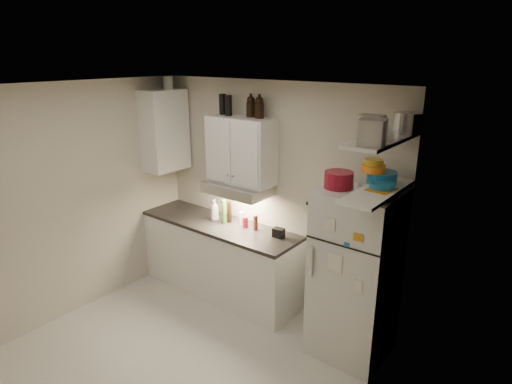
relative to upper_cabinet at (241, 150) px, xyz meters
The scene contains 36 objects.
floor 2.29m from the upper_cabinet, 77.33° to the right, with size 3.20×3.00×0.02m, color silver.
ceiling 1.58m from the upper_cabinet, 77.33° to the right, with size 3.20×3.00×0.02m, color silver.
back_wall 0.63m from the upper_cabinet, 30.26° to the left, with size 3.20×0.02×2.60m, color beige.
left_wall 1.94m from the upper_cabinet, 134.46° to the right, with size 0.02×3.00×2.60m, color beige.
right_wall 2.39m from the upper_cabinet, 34.95° to the right, with size 0.02×3.00×2.60m, color beige.
base_cabinet 1.41m from the upper_cabinet, 151.63° to the right, with size 2.10×0.60×0.88m, color white.
countertop 0.97m from the upper_cabinet, 151.63° to the right, with size 2.10×0.62×0.04m, color #282522.
upper_cabinet is the anchor object (origin of this frame).
side_cabinet 1.15m from the upper_cabinet, behind, with size 0.33×0.55×1.00m, color white.
range_hood 0.44m from the upper_cabinet, 90.00° to the right, with size 0.76×0.46×0.12m, color silver.
fridge 1.84m from the upper_cabinet, ahead, with size 0.70×0.68×1.70m, color silver.
shelf_hi 1.82m from the upper_cabinet, 10.05° to the right, with size 0.30×0.95×0.03m, color white.
shelf_lo 1.78m from the upper_cabinet, 10.05° to the right, with size 0.30×0.95×0.03m, color white.
knife_strip 1.13m from the upper_cabinet, ahead, with size 0.42×0.02×0.03m, color black.
dutch_oven 1.37m from the upper_cabinet, 10.32° to the right, with size 0.26×0.26×0.15m, color maroon.
book_stack 1.80m from the upper_cabinet, ahead, with size 0.19×0.24×0.08m, color #C17A18.
spice_jar 1.56m from the upper_cabinet, ahead, with size 0.05×0.05×0.09m, color silver.
stock_pot 1.89m from the upper_cabinet, ahead, with size 0.25×0.25×0.18m, color silver.
tin_a 1.79m from the upper_cabinet, 13.40° to the right, with size 0.19×0.17×0.19m, color #AAAAAD.
tin_b 1.97m from the upper_cabinet, 19.58° to the right, with size 0.20×0.20×0.20m, color #AAAAAD.
bowl_teal 1.69m from the upper_cabinet, ahead, with size 0.26×0.26×0.10m, color #1B6A94.
bowl_orange 1.64m from the upper_cabinet, ahead, with size 0.21×0.21×0.06m, color orange.
bowl_yellow 1.65m from the upper_cabinet, ahead, with size 0.16×0.16×0.05m, color #B99220.
plates 1.78m from the upper_cabinet, ahead, with size 0.21×0.21×0.05m, color #1B6A94.
growler_a 0.51m from the upper_cabinet, 36.70° to the left, with size 0.10×0.10×0.24m, color black, non-canonical shape.
growler_b 0.54m from the upper_cabinet, 11.11° to the left, with size 0.10×0.10×0.24m, color black, non-canonical shape.
thermos_a 0.52m from the upper_cabinet, behind, with size 0.08×0.08×0.23m, color black.
thermos_b 0.57m from the upper_cabinet, behind, with size 0.08×0.08×0.23m, color black.
side_jar 1.31m from the upper_cabinet, behind, with size 0.12×0.12×0.16m, color silver.
soap_bottle 0.84m from the upper_cabinet, 165.30° to the right, with size 0.11×0.11×0.30m, color white.
pepper_mill 0.85m from the upper_cabinet, ahead, with size 0.06×0.06×0.18m, color maroon.
oil_bottle 0.79m from the upper_cabinet, 153.55° to the right, with size 0.06×0.06×0.30m, color #3C6B1A.
vinegar_bottle 0.79m from the upper_cabinet, 169.30° to the right, with size 0.05×0.05×0.26m, color black.
clear_bottle 0.83m from the upper_cabinet, 148.22° to the left, with size 0.05×0.05×0.16m, color silver.
red_jar 0.84m from the upper_cabinet, 25.08° to the right, with size 0.07×0.07×0.13m, color maroon.
caddy 1.02m from the upper_cabinet, ahead, with size 0.12×0.09×0.11m, color black.
Camera 1 is at (2.73, -2.30, 2.86)m, focal length 30.00 mm.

